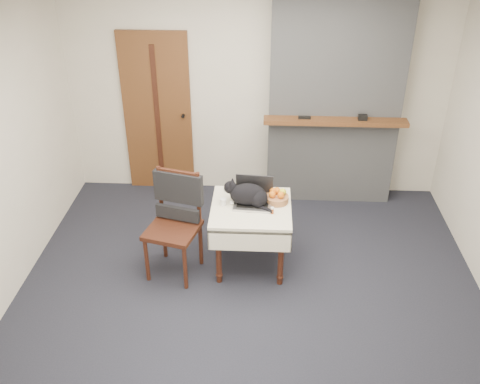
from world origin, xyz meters
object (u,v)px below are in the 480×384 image
object	(u,v)px
cat	(249,195)
pill_bottle	(272,210)
laptop	(253,197)
cream_jar	(223,202)
side_table	(251,216)
door	(158,114)
fruit_basket	(277,197)
chair	(176,209)

from	to	relation	value
cat	pill_bottle	distance (m)	0.29
laptop	cream_jar	distance (m)	0.30
cream_jar	pill_bottle	world-z (taller)	cream_jar
side_table	laptop	distance (m)	0.20
door	side_table	xyz separation A→B (m)	(1.19, -1.59, -0.41)
cream_jar	fruit_basket	distance (m)	0.53
chair	side_table	bearing A→B (deg)	19.64
cat	cream_jar	world-z (taller)	cat
pill_bottle	fruit_basket	size ratio (longest dim) A/B	0.29
side_table	pill_bottle	bearing A→B (deg)	-28.84
cat	cream_jar	xyz separation A→B (m)	(-0.25, -0.02, -0.08)
laptop	pill_bottle	bearing A→B (deg)	-41.00
cream_jar	chair	bearing A→B (deg)	-170.49
side_table	cream_jar	bearing A→B (deg)	176.60
laptop	pill_bottle	xyz separation A→B (m)	(0.19, -0.19, -0.03)
side_table	chair	bearing A→B (deg)	-175.28
cat	cream_jar	size ratio (longest dim) A/B	7.25
chair	cat	bearing A→B (deg)	22.85
door	pill_bottle	size ratio (longest dim) A/B	30.06
fruit_basket	pill_bottle	bearing A→B (deg)	-101.43
cream_jar	cat	bearing A→B (deg)	4.98
pill_bottle	door	bearing A→B (deg)	129.48
cat	fruit_basket	world-z (taller)	cat
cat	chair	distance (m)	0.72
laptop	fruit_basket	bearing A→B (deg)	12.38
door	side_table	world-z (taller)	door
chair	laptop	bearing A→B (deg)	25.26
laptop	fruit_basket	size ratio (longest dim) A/B	1.67
chair	pill_bottle	bearing A→B (deg)	11.68
fruit_basket	chair	size ratio (longest dim) A/B	0.22
fruit_basket	chair	distance (m)	1.00
pill_bottle	side_table	bearing A→B (deg)	151.16
door	laptop	bearing A→B (deg)	-51.20
side_table	fruit_basket	world-z (taller)	fruit_basket
laptop	chair	bearing A→B (deg)	-165.09
chair	fruit_basket	bearing A→B (deg)	24.67
laptop	chair	world-z (taller)	chair
door	chair	distance (m)	1.74
side_table	cream_jar	distance (m)	0.31
door	side_table	size ratio (longest dim) A/B	2.56
door	cat	size ratio (longest dim) A/B	3.99
cat	fruit_basket	bearing A→B (deg)	26.47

